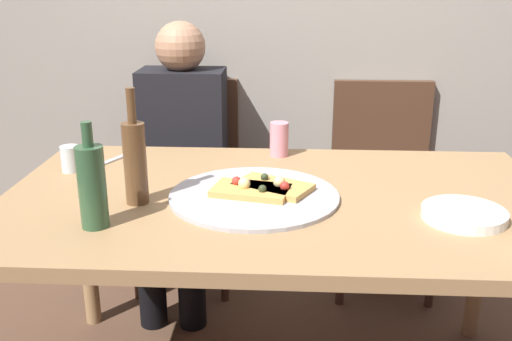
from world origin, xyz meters
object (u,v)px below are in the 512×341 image
at_px(pizza_slice_last, 250,190).
at_px(plate_stack, 464,214).
at_px(pizza_tray, 254,196).
at_px(soda_can, 279,139).
at_px(pizza_slice_extra, 274,186).
at_px(beer_bottle, 135,160).
at_px(table_knife, 116,159).
at_px(wine_bottle, 92,185).
at_px(dining_table, 279,217).
at_px(chair_right, 382,172).
at_px(chair_left, 188,168).
at_px(guest_in_sweater, 181,151).
at_px(tumbler_near, 70,159).

bearing_deg(pizza_slice_last, plate_stack, -12.33).
bearing_deg(pizza_tray, soda_can, 81.13).
relative_size(pizza_tray, pizza_slice_extra, 1.94).
xyz_separation_m(beer_bottle, table_knife, (-0.18, 0.39, -0.12)).
bearing_deg(wine_bottle, soda_can, 54.00).
height_order(dining_table, chair_right, chair_right).
height_order(table_knife, chair_left, chair_left).
distance_m(wine_bottle, chair_left, 1.17).
xyz_separation_m(wine_bottle, guest_in_sweater, (0.04, 0.97, -0.20)).
distance_m(chair_left, guest_in_sweater, 0.20).
bearing_deg(beer_bottle, soda_can, 49.92).
bearing_deg(table_knife, chair_left, -169.72).
relative_size(pizza_tray, soda_can, 4.05).
relative_size(pizza_slice_extra, table_knife, 1.16).
distance_m(pizza_slice_extra, tumbler_near, 0.69).
distance_m(pizza_slice_extra, chair_left, 0.99).
height_order(soda_can, chair_right, chair_right).
relative_size(beer_bottle, chair_left, 0.37).
bearing_deg(table_knife, pizza_tray, 81.64).
distance_m(dining_table, pizza_tray, 0.11).
bearing_deg(table_knife, pizza_slice_last, 81.41).
relative_size(pizza_slice_last, chair_right, 0.27).
relative_size(pizza_slice_last, chair_left, 0.27).
distance_m(pizza_slice_last, chair_right, 1.07).
xyz_separation_m(dining_table, guest_in_sweater, (-0.43, 0.72, -0.02)).
height_order(soda_can, plate_stack, soda_can).
bearing_deg(guest_in_sweater, soda_can, 141.37).
xyz_separation_m(dining_table, chair_right, (0.45, 0.87, -0.15)).
bearing_deg(pizza_tray, dining_table, 20.38).
relative_size(tumbler_near, plate_stack, 0.39).
relative_size(wine_bottle, tumbler_near, 3.22).
height_order(dining_table, guest_in_sweater, guest_in_sweater).
xyz_separation_m(pizza_tray, chair_left, (-0.36, 0.90, -0.23)).
xyz_separation_m(tumbler_near, chair_right, (1.14, 0.70, -0.26)).
bearing_deg(pizza_slice_extra, chair_left, 115.46).
distance_m(plate_stack, chair_right, 1.05).
distance_m(pizza_slice_last, tumbler_near, 0.64).
height_order(dining_table, table_knife, table_knife).
distance_m(tumbler_near, table_knife, 0.18).
relative_size(dining_table, pizza_tray, 3.31).
distance_m(tumbler_near, chair_left, 0.79).
xyz_separation_m(beer_bottle, guest_in_sweater, (-0.03, 0.80, -0.22)).
xyz_separation_m(table_knife, chair_right, (1.03, 0.57, -0.22)).
height_order(pizza_slice_last, tumbler_near, tumbler_near).
bearing_deg(plate_stack, pizza_tray, 167.89).
height_order(table_knife, guest_in_sweater, guest_in_sweater).
distance_m(pizza_tray, plate_stack, 0.58).
bearing_deg(wine_bottle, table_knife, 101.13).
relative_size(wine_bottle, beer_bottle, 0.84).
distance_m(dining_table, chair_right, 0.99).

